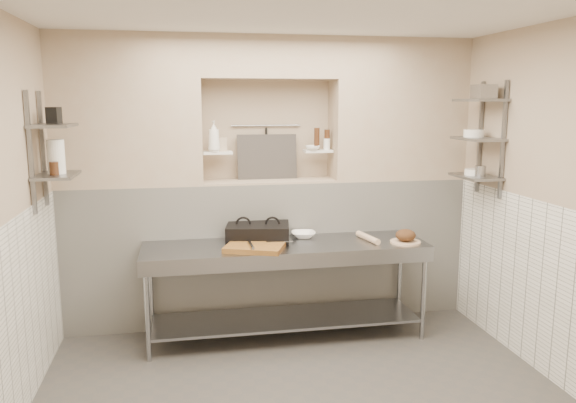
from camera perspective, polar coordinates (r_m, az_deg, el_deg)
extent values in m
cube|color=tan|center=(4.77, 26.77, -0.49)|extent=(0.10, 3.90, 2.80)
cube|color=tan|center=(5.83, -2.34, 2.34)|extent=(4.00, 0.10, 2.80)
cube|color=tan|center=(2.06, 14.45, -12.69)|extent=(4.00, 0.10, 2.80)
cube|color=white|center=(5.72, -1.92, -4.95)|extent=(4.00, 0.40, 1.40)
cube|color=tan|center=(5.58, -1.96, 2.10)|extent=(1.30, 0.40, 0.02)
cube|color=tan|center=(5.49, -15.99, 8.82)|extent=(1.35, 0.40, 1.40)
cube|color=tan|center=(5.88, 11.04, 9.08)|extent=(1.35, 0.40, 1.40)
cube|color=tan|center=(5.54, -2.04, 14.38)|extent=(1.30, 0.40, 0.40)
cube|color=white|center=(4.16, -26.58, -11.93)|extent=(0.02, 3.90, 1.40)
cube|color=white|center=(4.90, 25.55, -8.60)|extent=(0.02, 3.90, 1.40)
cube|color=white|center=(5.50, -7.16, 4.95)|extent=(0.28, 0.16, 0.02)
cube|color=white|center=(5.65, 3.06, 5.15)|extent=(0.28, 0.16, 0.02)
cylinder|color=gray|center=(5.70, -2.26, 7.72)|extent=(0.70, 0.02, 0.02)
cylinder|color=black|center=(5.69, -2.22, 6.00)|extent=(0.02, 0.02, 0.30)
cube|color=#383330|center=(5.65, -2.13, 4.55)|extent=(0.60, 0.08, 0.45)
cube|color=slate|center=(5.11, -23.63, 4.92)|extent=(0.03, 0.03, 0.95)
cube|color=slate|center=(4.72, -24.69, 4.48)|extent=(0.03, 0.03, 0.95)
cube|color=slate|center=(4.90, -22.44, 2.47)|extent=(0.30, 0.50, 0.02)
cube|color=slate|center=(4.87, -22.75, 7.13)|extent=(0.30, 0.50, 0.03)
cube|color=slate|center=(5.71, 18.93, 6.19)|extent=(0.03, 0.03, 1.05)
cube|color=slate|center=(5.37, 21.02, 5.84)|extent=(0.03, 0.03, 1.05)
cube|color=slate|center=(5.51, 18.51, 2.42)|extent=(0.30, 0.50, 0.02)
cube|color=slate|center=(5.47, 18.72, 6.05)|extent=(0.30, 0.50, 0.02)
cube|color=slate|center=(5.46, 18.93, 9.71)|extent=(0.30, 0.50, 0.03)
cube|color=gray|center=(5.16, -0.24, -4.55)|extent=(2.60, 0.70, 0.04)
cube|color=gray|center=(5.38, -0.23, -11.77)|extent=(2.45, 0.60, 0.03)
cube|color=gray|center=(4.87, 0.47, -6.20)|extent=(2.60, 0.02, 0.12)
cylinder|color=gray|center=(4.96, -14.11, -10.96)|extent=(0.04, 0.04, 0.86)
cylinder|color=gray|center=(5.50, -13.76, -8.81)|extent=(0.04, 0.04, 0.86)
cylinder|color=gray|center=(5.39, 13.59, -9.21)|extent=(0.04, 0.04, 0.86)
cylinder|color=gray|center=(5.90, 11.28, -7.43)|extent=(0.04, 0.04, 0.86)
cube|color=black|center=(5.28, -3.07, -3.42)|extent=(0.64, 0.51, 0.10)
cube|color=black|center=(5.26, -3.08, -2.59)|extent=(0.64, 0.51, 0.05)
cube|color=olive|center=(4.96, -3.42, -4.68)|extent=(0.59, 0.50, 0.04)
cube|color=gray|center=(5.05, -0.90, -4.09)|extent=(0.24, 0.05, 0.01)
cylinder|color=gray|center=(4.92, -3.78, -4.39)|extent=(0.03, 0.27, 0.02)
imported|color=white|center=(5.40, 1.58, -3.38)|extent=(0.26, 0.26, 0.06)
cylinder|color=beige|center=(5.33, 8.11, -3.66)|extent=(0.12, 0.38, 0.06)
cylinder|color=beige|center=(5.31, 11.84, -4.04)|extent=(0.28, 0.28, 0.02)
ellipsoid|color=#4C2D19|center=(5.30, 11.86, -3.37)|extent=(0.19, 0.19, 0.11)
imported|color=white|center=(5.44, -7.54, 6.58)|extent=(0.13, 0.13, 0.30)
cube|color=tan|center=(5.51, -6.72, 5.80)|extent=(0.09, 0.09, 0.13)
imported|color=white|center=(5.58, 2.51, 5.46)|extent=(0.17, 0.17, 0.05)
cylinder|color=#3C2011|center=(5.66, 3.98, 6.29)|extent=(0.05, 0.05, 0.20)
cylinder|color=#3C2011|center=(5.64, 2.95, 6.38)|extent=(0.05, 0.05, 0.22)
cylinder|color=white|center=(5.64, 3.96, 5.83)|extent=(0.06, 0.06, 0.11)
cylinder|color=white|center=(4.91, -22.50, 4.23)|extent=(0.14, 0.14, 0.27)
cylinder|color=#3C2011|center=(4.82, -22.67, 3.12)|extent=(0.07, 0.07, 0.11)
cube|color=black|center=(4.92, -22.69, 8.08)|extent=(0.12, 0.12, 0.13)
cylinder|color=white|center=(5.52, 18.43, 2.86)|extent=(0.18, 0.18, 0.06)
cylinder|color=gray|center=(5.43, 18.95, 2.94)|extent=(0.10, 0.10, 0.10)
cylinder|color=white|center=(5.54, 18.36, 6.60)|extent=(0.19, 0.19, 0.07)
cube|color=gray|center=(5.41, 19.27, 10.49)|extent=(0.16, 0.20, 0.13)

